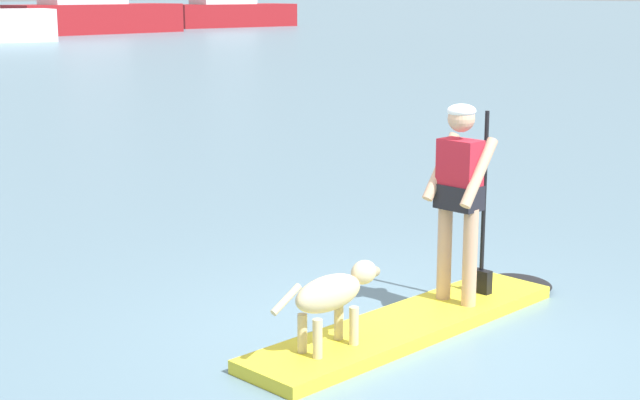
{
  "coord_description": "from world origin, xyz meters",
  "views": [
    {
      "loc": [
        -5.35,
        -4.76,
        2.63
      ],
      "look_at": [
        0.0,
        1.0,
        0.9
      ],
      "focal_mm": 53.76,
      "sensor_mm": 36.0,
      "label": 1
    }
  ],
  "objects_px": {
    "person_paddler": "(460,189)",
    "moored_boat_center": "(229,7)",
    "paddleboard": "(425,319)",
    "moored_boat_far_starboard": "(92,10)",
    "dog": "(333,294)"
  },
  "relations": [
    {
      "from": "paddleboard",
      "to": "moored_boat_center",
      "type": "xyz_separation_m",
      "value": [
        37.13,
        50.8,
        1.38
      ]
    },
    {
      "from": "person_paddler",
      "to": "dog",
      "type": "relative_size",
      "value": 1.52
    },
    {
      "from": "paddleboard",
      "to": "moored_boat_far_starboard",
      "type": "distance_m",
      "value": 53.87
    },
    {
      "from": "dog",
      "to": "moored_boat_center",
      "type": "distance_m",
      "value": 63.58
    },
    {
      "from": "paddleboard",
      "to": "dog",
      "type": "bearing_deg",
      "value": -178.14
    },
    {
      "from": "moored_boat_center",
      "to": "paddleboard",
      "type": "bearing_deg",
      "value": -126.16
    },
    {
      "from": "person_paddler",
      "to": "moored_boat_center",
      "type": "distance_m",
      "value": 62.67
    },
    {
      "from": "dog",
      "to": "moored_boat_far_starboard",
      "type": "relative_size",
      "value": 0.1
    },
    {
      "from": "person_paddler",
      "to": "moored_boat_center",
      "type": "xyz_separation_m",
      "value": [
        36.71,
        50.79,
        0.38
      ]
    },
    {
      "from": "person_paddler",
      "to": "moored_boat_center",
      "type": "relative_size",
      "value": 0.16
    },
    {
      "from": "moored_boat_far_starboard",
      "to": "person_paddler",
      "type": "bearing_deg",
      "value": -116.71
    },
    {
      "from": "moored_boat_far_starboard",
      "to": "moored_boat_center",
      "type": "height_order",
      "value": "moored_boat_center"
    },
    {
      "from": "paddleboard",
      "to": "person_paddler",
      "type": "xyz_separation_m",
      "value": [
        0.42,
        0.01,
        1.0
      ]
    },
    {
      "from": "moored_boat_far_starboard",
      "to": "dog",
      "type": "bearing_deg",
      "value": -118.07
    },
    {
      "from": "paddleboard",
      "to": "moored_boat_center",
      "type": "bearing_deg",
      "value": 53.84
    }
  ]
}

